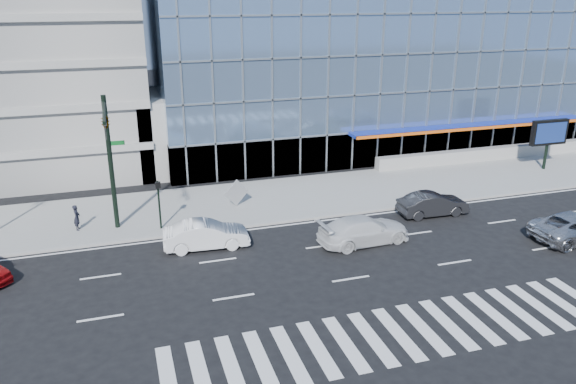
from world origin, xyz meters
The scene contains 13 objects.
ground centered at (0.00, 0.00, 0.00)m, with size 160.00×160.00×0.00m, color black.
sidewalk centered at (0.00, 8.00, 0.07)m, with size 120.00×8.00×0.15m, color gray.
theatre_building centered at (14.00, 26.00, 7.50)m, with size 42.00×26.00×15.00m, color #6A89B0.
ramp_block centered at (-6.00, 18.00, 3.00)m, with size 6.00×8.00×6.00m, color gray.
retaining_wall centered at (24.00, 11.60, 0.65)m, with size 30.00×0.80×1.00m, color gray.
traffic_signal centered at (-11.00, 4.57, 6.16)m, with size 1.14×5.74×8.00m.
ped_signal_post centered at (-8.50, 4.94, 2.14)m, with size 0.30×0.33×3.00m.
marquee_sign centered at (22.00, 7.99, 3.07)m, with size 3.20×0.43×4.00m.
white_suv centered at (2.40, -0.25, 0.79)m, with size 2.20×5.42×1.57m, color silver.
white_sedan centered at (-6.29, 1.80, 0.78)m, with size 1.66×4.75×1.56m, color white.
dark_sedan centered at (8.40, 2.29, 0.75)m, with size 1.58×4.53×1.49m, color black.
pedestrian centered at (-13.26, 6.29, 0.93)m, with size 0.57×0.37×1.56m, color black.
tilted_panel centered at (-3.33, 7.31, 1.07)m, with size 1.30×0.06×1.30m, color #9E9E9E.
Camera 1 is at (-10.51, -26.92, 13.63)m, focal length 35.00 mm.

